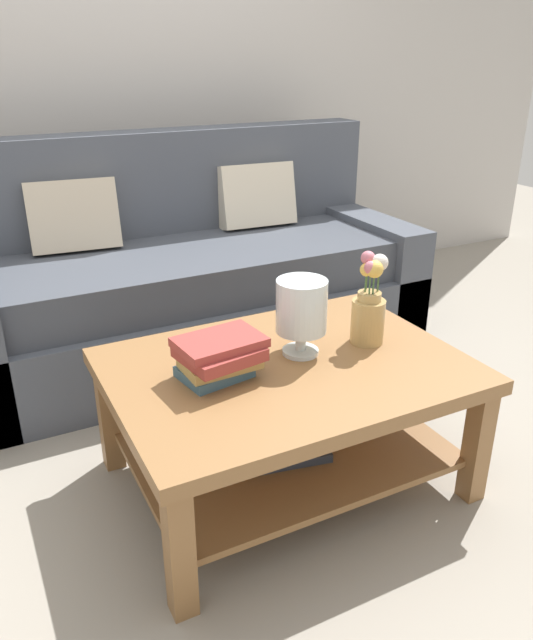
% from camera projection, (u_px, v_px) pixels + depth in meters
% --- Properties ---
extents(ground_plane, '(10.00, 10.00, 0.00)m').
position_uv_depth(ground_plane, '(239.00, 434.00, 2.49)').
color(ground_plane, gray).
extents(back_wall, '(6.40, 0.12, 2.70)m').
position_uv_depth(back_wall, '(104.00, 64.00, 3.30)').
color(back_wall, '#BCB7B2').
rests_on(back_wall, ground).
extents(couch, '(2.21, 0.90, 1.06)m').
position_uv_depth(couch, '(190.00, 281.00, 3.09)').
color(couch, '#474C56').
rests_on(couch, ground).
extents(coffee_table, '(1.16, 0.85, 0.47)m').
position_uv_depth(coffee_table, '(286.00, 399.00, 2.10)').
color(coffee_table, olive).
rests_on(coffee_table, ground).
extents(book_stack_main, '(0.28, 0.24, 0.14)m').
position_uv_depth(book_stack_main, '(219.00, 356.00, 1.93)').
color(book_stack_main, '#3D6075').
rests_on(book_stack_main, coffee_table).
extents(glass_hurricane_vase, '(0.17, 0.17, 0.26)m').
position_uv_depth(glass_hurricane_vase, '(301.00, 309.00, 2.05)').
color(glass_hurricane_vase, silver).
rests_on(glass_hurricane_vase, coffee_table).
extents(flower_pitcher, '(0.12, 0.12, 0.33)m').
position_uv_depth(flower_pitcher, '(369.00, 307.00, 2.15)').
color(flower_pitcher, tan).
rests_on(flower_pitcher, coffee_table).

